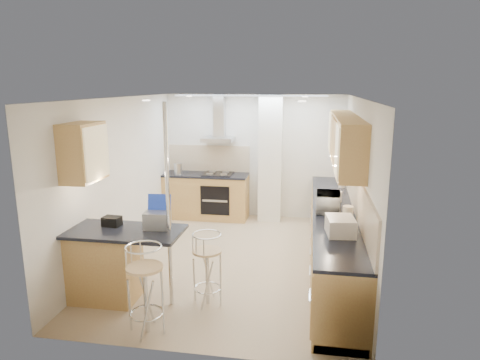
% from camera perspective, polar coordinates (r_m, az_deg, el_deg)
% --- Properties ---
extents(ground, '(4.80, 4.80, 0.00)m').
position_cam_1_polar(ground, '(6.80, -0.83, -10.67)').
color(ground, tan).
rests_on(ground, ground).
extents(room_shell, '(3.64, 4.84, 2.51)m').
position_cam_1_polar(room_shell, '(6.67, 2.44, 2.70)').
color(room_shell, white).
rests_on(room_shell, ground).
extents(right_counter, '(0.63, 4.40, 0.92)m').
position_cam_1_polar(right_counter, '(6.55, 12.30, -7.58)').
color(right_counter, '#BC864B').
rests_on(right_counter, ground).
extents(back_counter, '(1.70, 0.63, 0.92)m').
position_cam_1_polar(back_counter, '(8.79, -4.51, -2.10)').
color(back_counter, '#BC864B').
rests_on(back_counter, ground).
extents(peninsula, '(1.47, 0.72, 0.94)m').
position_cam_1_polar(peninsula, '(5.66, -15.07, -10.90)').
color(peninsula, '#BC864B').
rests_on(peninsula, ground).
extents(microwave, '(0.34, 0.49, 0.27)m').
position_cam_1_polar(microwave, '(6.20, 11.68, -2.93)').
color(microwave, silver).
rests_on(microwave, right_counter).
extents(laptop, '(0.33, 0.25, 0.21)m').
position_cam_1_polar(laptop, '(5.42, -10.98, -5.27)').
color(laptop, gray).
rests_on(laptop, peninsula).
extents(bag, '(0.23, 0.18, 0.12)m').
position_cam_1_polar(bag, '(5.67, -16.72, -5.29)').
color(bag, black).
rests_on(bag, peninsula).
extents(bar_stool_near, '(0.55, 0.55, 1.03)m').
position_cam_1_polar(bar_stool_near, '(4.90, -12.48, -14.07)').
color(bar_stool_near, tan).
rests_on(bar_stool_near, ground).
extents(bar_stool_end, '(0.53, 0.53, 0.93)m').
position_cam_1_polar(bar_stool_end, '(5.40, -4.39, -11.73)').
color(bar_stool_end, tan).
rests_on(bar_stool_end, ground).
extents(jar_a, '(0.15, 0.15, 0.16)m').
position_cam_1_polar(jar_a, '(6.76, 12.93, -2.16)').
color(jar_a, silver).
rests_on(jar_a, right_counter).
extents(jar_b, '(0.14, 0.14, 0.16)m').
position_cam_1_polar(jar_b, '(7.71, 13.45, -0.40)').
color(jar_b, silver).
rests_on(jar_b, right_counter).
extents(jar_c, '(0.19, 0.19, 0.18)m').
position_cam_1_polar(jar_c, '(5.92, 14.18, -4.25)').
color(jar_c, beige).
rests_on(jar_c, right_counter).
extents(jar_d, '(0.11, 0.11, 0.15)m').
position_cam_1_polar(jar_d, '(5.62, 14.10, -5.29)').
color(jar_d, silver).
rests_on(jar_d, right_counter).
extents(bread_bin, '(0.36, 0.44, 0.21)m').
position_cam_1_polar(bread_bin, '(5.31, 13.23, -5.98)').
color(bread_bin, silver).
rests_on(bread_bin, right_counter).
extents(kettle, '(0.16, 0.16, 0.22)m').
position_cam_1_polar(kettle, '(8.69, -8.26, 1.50)').
color(kettle, '#B3B5B8').
rests_on(kettle, back_counter).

